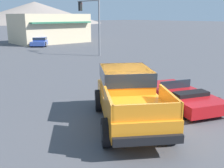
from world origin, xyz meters
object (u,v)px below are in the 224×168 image
at_px(red_convertible_car, 181,96).
at_px(parked_car_blue, 40,41).
at_px(orange_pickup_truck, 128,93).
at_px(traffic_light_main, 90,16).

relative_size(red_convertible_car, parked_car_blue, 1.05).
bearing_deg(orange_pickup_truck, parked_car_blue, 104.49).
distance_m(orange_pickup_truck, red_convertible_car, 3.04).
bearing_deg(traffic_light_main, red_convertible_car, 157.43).
height_order(red_convertible_car, traffic_light_main, traffic_light_main).
height_order(red_convertible_car, parked_car_blue, parked_car_blue).
bearing_deg(parked_car_blue, red_convertible_car, 114.46).
bearing_deg(traffic_light_main, parked_car_blue, 2.25).
xyz_separation_m(orange_pickup_truck, parked_car_blue, (8.85, 25.47, -0.52)).
relative_size(orange_pickup_truck, parked_car_blue, 1.27).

